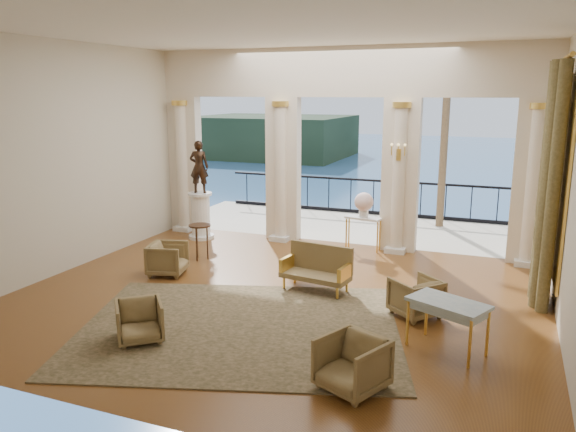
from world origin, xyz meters
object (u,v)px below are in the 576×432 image
at_px(armchair_c, 416,295).
at_px(armchair_b, 352,362).
at_px(armchair_a, 139,320).
at_px(side_table, 200,230).
at_px(pedestal, 201,216).
at_px(settee, 318,268).
at_px(game_table, 448,307).
at_px(statue, 199,167).
at_px(console_table, 363,223).
at_px(armchair_d, 168,257).

bearing_deg(armchair_c, armchair_b, 33.89).
bearing_deg(armchair_a, side_table, 67.55).
bearing_deg(pedestal, settee, -32.47).
bearing_deg(game_table, statue, 171.43).
bearing_deg(armchair_b, settee, 140.03).
distance_m(console_table, side_table, 3.64).
distance_m(armchair_a, settee, 3.43).
xyz_separation_m(armchair_a, statue, (-2.16, 5.43, 1.44)).
distance_m(armchair_a, side_table, 4.07).
relative_size(armchair_c, settee, 0.53).
xyz_separation_m(game_table, side_table, (-5.39, 2.55, 0.01)).
bearing_deg(armchair_a, pedestal, 71.18).
bearing_deg(statue, armchair_d, 92.25).
distance_m(game_table, console_table, 5.10).
relative_size(armchair_a, armchair_b, 0.90).
bearing_deg(armchair_c, statue, -76.72).
xyz_separation_m(armchair_c, armchair_d, (-4.86, 0.32, 0.00)).
bearing_deg(pedestal, armchair_c, -28.00).
distance_m(armchair_c, game_table, 1.28).
bearing_deg(armchair_b, armchair_d, 171.75).
xyz_separation_m(armchair_b, statue, (-5.35, 5.63, 1.40)).
height_order(game_table, console_table, console_table).
xyz_separation_m(armchair_d, settee, (3.01, 0.27, 0.06)).
xyz_separation_m(game_table, statue, (-6.29, 4.12, 1.12)).
height_order(armchair_d, side_table, side_table).
bearing_deg(armchair_b, pedestal, 158.18).
bearing_deg(settee, side_table, 171.60).
bearing_deg(armchair_b, console_table, 127.65).
bearing_deg(console_table, armchair_d, -123.24).
distance_m(armchair_c, console_table, 3.87).
bearing_deg(armchair_d, console_table, -59.51).
bearing_deg(settee, armchair_d, -166.85).
xyz_separation_m(pedestal, statue, (0.00, 0.00, 1.22)).
bearing_deg(statue, armchair_c, 137.21).
distance_m(game_table, statue, 7.60).
height_order(armchair_d, statue, statue).
height_order(armchair_a, settee, settee).
bearing_deg(settee, armchair_a, -111.24).
bearing_deg(pedestal, side_table, -60.18).
bearing_deg(pedestal, armchair_a, -68.34).
bearing_deg(game_table, armchair_c, 143.31).
height_order(pedestal, statue, statue).
bearing_deg(armchair_a, armchair_c, -6.23).
bearing_deg(pedestal, armchair_b, -46.45).
relative_size(game_table, pedestal, 1.05).
relative_size(armchair_c, side_table, 0.91).
bearing_deg(armchair_c, pedestal, -76.72).
distance_m(armchair_a, armchair_d, 3.03).
relative_size(armchair_b, pedestal, 0.64).
xyz_separation_m(game_table, pedestal, (-6.29, 4.12, -0.10)).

